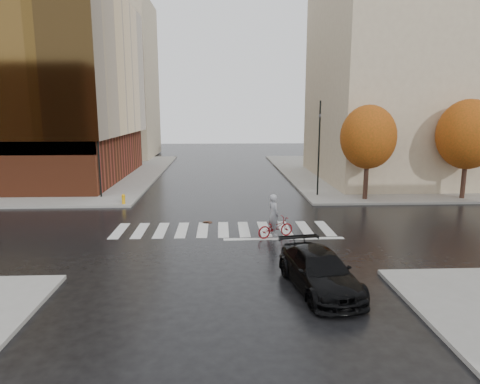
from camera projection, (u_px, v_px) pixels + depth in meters
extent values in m
plane|color=black|center=(223.00, 232.00, 22.36)|extent=(120.00, 120.00, 0.00)
cube|color=gray|center=(8.00, 174.00, 42.01)|extent=(30.00, 30.00, 0.15)
cube|color=gray|center=(426.00, 171.00, 43.88)|extent=(30.00, 30.00, 0.15)
cube|color=silver|center=(223.00, 229.00, 22.85)|extent=(12.00, 3.00, 0.01)
cube|color=tan|center=(412.00, 77.00, 38.06)|extent=(16.00, 16.00, 18.00)
cube|color=tan|center=(99.00, 80.00, 56.02)|extent=(14.00, 12.00, 20.00)
cylinder|color=#311E16|center=(366.00, 179.00, 29.77)|extent=(0.32, 0.32, 2.80)
ellipsoid|color=#B04411|center=(368.00, 137.00, 29.22)|extent=(3.80, 3.80, 4.37)
cylinder|color=#311E16|center=(464.00, 178.00, 30.08)|extent=(0.32, 0.32, 2.80)
ellipsoid|color=#B04411|center=(468.00, 134.00, 29.50)|extent=(4.20, 4.20, 4.83)
imported|color=black|center=(319.00, 271.00, 15.12)|extent=(2.68, 5.01, 1.38)
imported|color=maroon|center=(275.00, 227.00, 21.40)|extent=(2.05, 1.36, 1.02)
imported|color=gray|center=(274.00, 215.00, 21.27)|extent=(0.74, 0.89, 2.07)
cylinder|color=black|center=(98.00, 151.00, 30.15)|extent=(0.12, 0.12, 6.57)
imported|color=black|center=(96.00, 117.00, 29.70)|extent=(0.17, 0.15, 0.82)
cylinder|color=black|center=(319.00, 149.00, 30.83)|extent=(0.12, 0.12, 6.79)
imported|color=black|center=(320.00, 114.00, 30.36)|extent=(0.14, 0.17, 0.85)
cylinder|color=#F0A60E|center=(124.00, 200.00, 28.36)|extent=(0.22, 0.22, 0.55)
sphere|color=#F0A60E|center=(123.00, 196.00, 28.31)|extent=(0.24, 0.24, 0.24)
cylinder|color=#472819|center=(207.00, 222.00, 24.28)|extent=(0.73, 0.73, 0.01)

